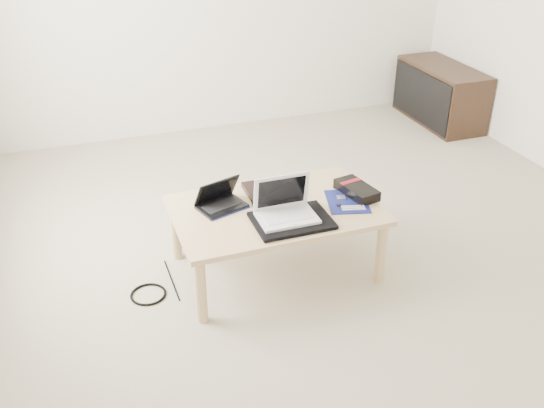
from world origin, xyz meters
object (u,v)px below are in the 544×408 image
object	(u,v)px
coffee_table	(275,215)
netbook	(220,201)
media_cabinet	(440,94)
gpu_box	(357,190)
white_laptop	(285,208)

from	to	relation	value
coffee_table	netbook	xyz separation A→B (m)	(-0.28, 0.11, 0.08)
media_cabinet	coffee_table	bearing A→B (deg)	-142.33
coffee_table	media_cabinet	world-z (taller)	media_cabinet
netbook	coffee_table	bearing A→B (deg)	-21.95
media_cabinet	netbook	bearing A→B (deg)	-147.43
netbook	gpu_box	size ratio (longest dim) A/B	1.01
media_cabinet	netbook	world-z (taller)	netbook
media_cabinet	gpu_box	size ratio (longest dim) A/B	3.15
netbook	white_laptop	world-z (taller)	white_laptop
white_laptop	netbook	bearing A→B (deg)	139.31
white_laptop	gpu_box	distance (m)	0.49
white_laptop	media_cabinet	bearing A→B (deg)	39.87
netbook	white_laptop	size ratio (longest dim) A/B	0.95
netbook	white_laptop	distance (m)	0.37
white_laptop	gpu_box	world-z (taller)	white_laptop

